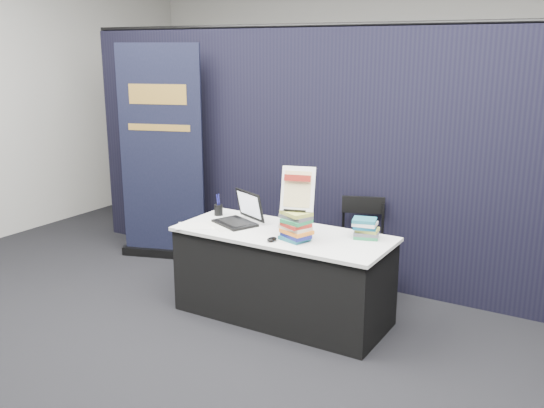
{
  "coord_description": "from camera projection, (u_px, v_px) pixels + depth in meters",
  "views": [
    {
      "loc": [
        2.37,
        -3.57,
        2.23
      ],
      "look_at": [
        -0.1,
        0.55,
        0.98
      ],
      "focal_mm": 40.0,
      "sensor_mm": 36.0,
      "label": 1
    }
  ],
  "objects": [
    {
      "name": "floor",
      "position": [
        247.0,
        342.0,
        4.71
      ],
      "size": [
        8.0,
        8.0,
        0.0
      ],
      "primitive_type": "plane",
      "color": "black",
      "rests_on": "ground"
    },
    {
      "name": "wall_back",
      "position": [
        421.0,
        86.0,
        7.58
      ],
      "size": [
        8.0,
        0.02,
        3.5
      ],
      "primitive_type": "cube",
      "color": "#ABA9A1",
      "rests_on": "floor"
    },
    {
      "name": "drape_partition",
      "position": [
        338.0,
        159.0,
        5.73
      ],
      "size": [
        6.0,
        0.08,
        2.4
      ],
      "primitive_type": "cube",
      "color": "black",
      "rests_on": "floor"
    },
    {
      "name": "display_table",
      "position": [
        283.0,
        275.0,
        5.07
      ],
      "size": [
        1.8,
        0.75,
        0.75
      ],
      "color": "black",
      "rests_on": "floor"
    },
    {
      "name": "laptop",
      "position": [
        238.0,
        216.0,
        5.22
      ],
      "size": [
        0.43,
        0.42,
        0.27
      ],
      "rotation": [
        0.0,
        0.0,
        -0.4
      ],
      "color": "black",
      "rests_on": "display_table"
    },
    {
      "name": "mouse",
      "position": [
        272.0,
        239.0,
        4.74
      ],
      "size": [
        0.07,
        0.11,
        0.03
      ],
      "primitive_type": "ellipsoid",
      "rotation": [
        0.0,
        0.0,
        -0.1
      ],
      "color": "black",
      "rests_on": "display_table"
    },
    {
      "name": "brochure_left",
      "position": [
        195.0,
        226.0,
        5.15
      ],
      "size": [
        0.37,
        0.34,
        0.0
      ],
      "primitive_type": "cube",
      "rotation": [
        0.0,
        0.0,
        0.55
      ],
      "color": "silver",
      "rests_on": "display_table"
    },
    {
      "name": "brochure_mid",
      "position": [
        225.0,
        225.0,
        5.18
      ],
      "size": [
        0.41,
        0.38,
        0.0
      ],
      "primitive_type": "cube",
      "rotation": [
        0.0,
        0.0,
        -0.55
      ],
      "color": "silver",
      "rests_on": "display_table"
    },
    {
      "name": "brochure_right",
      "position": [
        222.0,
        226.0,
        5.15
      ],
      "size": [
        0.32,
        0.27,
        0.0
      ],
      "primitive_type": "cube",
      "rotation": [
        0.0,
        0.0,
        0.4
      ],
      "color": "white",
      "rests_on": "display_table"
    },
    {
      "name": "pen_cup",
      "position": [
        218.0,
        210.0,
        5.46
      ],
      "size": [
        0.1,
        0.1,
        0.1
      ],
      "primitive_type": "cylinder",
      "rotation": [
        0.0,
        0.0,
        0.27
      ],
      "color": "black",
      "rests_on": "display_table"
    },
    {
      "name": "book_stack_tall",
      "position": [
        296.0,
        226.0,
        4.74
      ],
      "size": [
        0.26,
        0.23,
        0.23
      ],
      "rotation": [
        0.0,
        0.0,
        -0.37
      ],
      "color": "#1C5D6C",
      "rests_on": "display_table"
    },
    {
      "name": "book_stack_short",
      "position": [
        366.0,
        228.0,
        4.81
      ],
      "size": [
        0.22,
        0.18,
        0.16
      ],
      "rotation": [
        0.0,
        0.0,
        0.22
      ],
      "color": "#217C49",
      "rests_on": "display_table"
    },
    {
      "name": "info_sign",
      "position": [
        298.0,
        189.0,
        4.7
      ],
      "size": [
        0.28,
        0.17,
        0.36
      ],
      "rotation": [
        0.0,
        0.0,
        0.29
      ],
      "color": "black",
      "rests_on": "book_stack_tall"
    },
    {
      "name": "pullup_banner",
      "position": [
        162.0,
        166.0,
        6.37
      ],
      "size": [
        0.94,
        0.4,
        2.27
      ],
      "rotation": [
        0.0,
        0.0,
        0.32
      ],
      "color": "black",
      "rests_on": "floor"
    },
    {
      "name": "stacking_chair",
      "position": [
        355.0,
        243.0,
        5.49
      ],
      "size": [
        0.53,
        0.54,
        0.9
      ],
      "rotation": [
        0.0,
        0.0,
        0.37
      ],
      "color": "black",
      "rests_on": "floor"
    }
  ]
}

